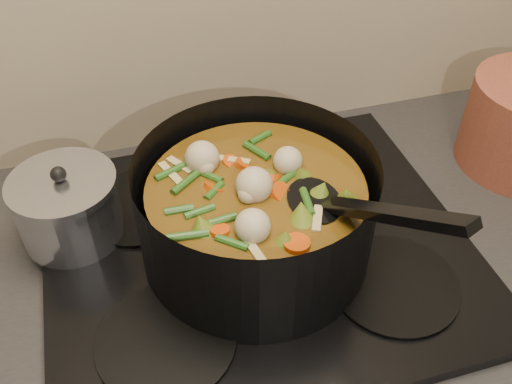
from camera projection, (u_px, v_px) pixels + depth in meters
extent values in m
cube|color=black|center=(258.00, 263.00, 0.88)|extent=(2.64, 0.64, 0.05)
cube|color=black|center=(258.00, 248.00, 0.86)|extent=(0.62, 0.54, 0.02)
cylinder|color=black|center=(166.00, 340.00, 0.72)|extent=(0.18, 0.18, 0.01)
cylinder|color=black|center=(394.00, 284.00, 0.79)|extent=(0.18, 0.18, 0.01)
cylinder|color=black|center=(139.00, 206.00, 0.91)|extent=(0.18, 0.18, 0.01)
cylinder|color=black|center=(325.00, 170.00, 0.98)|extent=(0.18, 0.18, 0.01)
cylinder|color=black|center=(256.00, 210.00, 0.79)|extent=(0.38, 0.38, 0.16)
cylinder|color=black|center=(256.00, 247.00, 0.84)|extent=(0.32, 0.32, 0.01)
cylinder|color=brown|center=(256.00, 217.00, 0.80)|extent=(0.30, 0.30, 0.11)
cylinder|color=red|center=(287.00, 183.00, 0.77)|extent=(0.03, 0.04, 0.03)
cylinder|color=red|center=(277.00, 155.00, 0.82)|extent=(0.05, 0.04, 0.03)
cylinder|color=red|center=(219.00, 144.00, 0.84)|extent=(0.05, 0.05, 0.03)
cylinder|color=red|center=(212.00, 184.00, 0.77)|extent=(0.04, 0.04, 0.03)
cylinder|color=red|center=(199.00, 222.00, 0.72)|extent=(0.04, 0.04, 0.03)
cylinder|color=red|center=(257.00, 211.00, 0.73)|extent=(0.05, 0.05, 0.03)
cylinder|color=red|center=(305.00, 213.00, 0.73)|extent=(0.04, 0.04, 0.03)
cylinder|color=red|center=(335.00, 175.00, 0.78)|extent=(0.04, 0.04, 0.03)
cylinder|color=red|center=(274.00, 163.00, 0.80)|extent=(0.05, 0.05, 0.03)
cylinder|color=red|center=(226.00, 150.00, 0.83)|extent=(0.04, 0.05, 0.03)
cylinder|color=red|center=(224.00, 185.00, 0.77)|extent=(0.04, 0.03, 0.03)
cylinder|color=red|center=(209.00, 215.00, 0.73)|extent=(0.04, 0.05, 0.03)
sphere|color=beige|center=(305.00, 171.00, 0.77)|extent=(0.05, 0.05, 0.05)
sphere|color=beige|center=(226.00, 155.00, 0.79)|extent=(0.05, 0.05, 0.05)
sphere|color=beige|center=(227.00, 211.00, 0.71)|extent=(0.05, 0.05, 0.05)
sphere|color=beige|center=(308.00, 187.00, 0.74)|extent=(0.05, 0.05, 0.05)
cone|color=olive|center=(212.00, 224.00, 0.70)|extent=(0.04, 0.04, 0.04)
cone|color=olive|center=(302.00, 224.00, 0.70)|extent=(0.04, 0.04, 0.04)
cone|color=olive|center=(320.00, 169.00, 0.78)|extent=(0.04, 0.04, 0.04)
cone|color=olive|center=(254.00, 141.00, 0.83)|extent=(0.04, 0.04, 0.04)
cone|color=olive|center=(190.00, 172.00, 0.78)|extent=(0.04, 0.04, 0.04)
cone|color=olive|center=(215.00, 226.00, 0.70)|extent=(0.04, 0.04, 0.04)
cone|color=olive|center=(305.00, 222.00, 0.70)|extent=(0.04, 0.04, 0.04)
cylinder|color=#2E5F1B|center=(272.00, 164.00, 0.79)|extent=(0.01, 0.04, 0.01)
cylinder|color=#2E5F1B|center=(230.00, 138.00, 0.84)|extent=(0.04, 0.04, 0.01)
cylinder|color=#2E5F1B|center=(195.00, 168.00, 0.79)|extent=(0.04, 0.02, 0.01)
cylinder|color=#2E5F1B|center=(206.00, 200.00, 0.74)|extent=(0.03, 0.04, 0.01)
cylinder|color=#2E5F1B|center=(243.00, 210.00, 0.72)|extent=(0.03, 0.04, 0.01)
cylinder|color=#2E5F1B|center=(300.00, 240.00, 0.68)|extent=(0.04, 0.02, 0.01)
cylinder|color=#2E5F1B|center=(324.00, 197.00, 0.74)|extent=(0.04, 0.04, 0.01)
cylinder|color=#2E5F1B|center=(300.00, 167.00, 0.79)|extent=(0.01, 0.04, 0.01)
cylinder|color=#2E5F1B|center=(263.00, 162.00, 0.80)|extent=(0.04, 0.04, 0.01)
cylinder|color=#2E5F1B|center=(211.00, 144.00, 0.83)|extent=(0.04, 0.02, 0.01)
cylinder|color=#2E5F1B|center=(189.00, 179.00, 0.77)|extent=(0.03, 0.04, 0.01)
cylinder|color=#2E5F1B|center=(213.00, 208.00, 0.73)|extent=(0.03, 0.04, 0.01)
cylinder|color=#2E5F1B|center=(253.00, 211.00, 0.72)|extent=(0.04, 0.02, 0.01)
cylinder|color=#2E5F1B|center=(319.00, 229.00, 0.70)|extent=(0.04, 0.04, 0.01)
cube|color=tan|center=(198.00, 202.00, 0.74)|extent=(0.05, 0.01, 0.00)
cube|color=tan|center=(285.00, 224.00, 0.70)|extent=(0.02, 0.05, 0.00)
cube|color=tan|center=(307.00, 167.00, 0.79)|extent=(0.05, 0.03, 0.00)
cube|color=tan|center=(225.00, 154.00, 0.81)|extent=(0.04, 0.04, 0.00)
cube|color=tan|center=(204.00, 210.00, 0.72)|extent=(0.03, 0.05, 0.00)
ellipsoid|color=black|center=(314.00, 202.00, 0.74)|extent=(0.07, 0.09, 0.01)
cube|color=black|center=(392.00, 214.00, 0.64)|extent=(0.09, 0.19, 0.12)
cylinder|color=silver|center=(69.00, 210.00, 0.84)|extent=(0.15, 0.15, 0.09)
cylinder|color=silver|center=(61.00, 183.00, 0.80)|extent=(0.16, 0.16, 0.01)
sphere|color=black|center=(58.00, 174.00, 0.79)|extent=(0.02, 0.02, 0.02)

